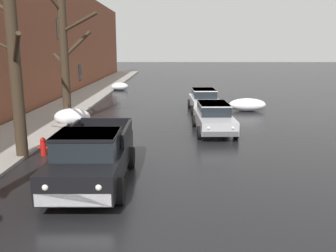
# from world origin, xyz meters

# --- Properties ---
(left_sidewalk_slab) EXTENTS (3.33, 80.00, 0.13)m
(left_sidewalk_slab) POSITION_xyz_m (-6.90, 18.00, 0.06)
(left_sidewalk_slab) COLOR gray
(left_sidewalk_slab) RESTS_ON ground
(brick_townhouse_facade) EXTENTS (0.63, 80.00, 9.56)m
(brick_townhouse_facade) POSITION_xyz_m (-9.07, 18.01, 4.78)
(brick_townhouse_facade) COLOR brown
(brick_townhouse_facade) RESTS_ON ground
(snow_bank_near_corner_left) EXTENTS (1.64, 1.24, 0.75)m
(snow_bank_near_corner_left) POSITION_xyz_m (-4.69, 31.48, 0.36)
(snow_bank_near_corner_left) COLOR white
(snow_bank_near_corner_left) RESTS_ON ground
(snow_bank_along_left_kerb) EXTENTS (2.39, 1.37, 0.82)m
(snow_bank_along_left_kerb) POSITION_xyz_m (5.16, 19.87, 0.40)
(snow_bank_along_left_kerb) COLOR white
(snow_bank_along_left_kerb) RESTS_ON ground
(snow_bank_mid_block_left) EXTENTS (1.92, 1.10, 0.89)m
(snow_bank_mid_block_left) POSITION_xyz_m (-5.13, 15.40, 0.42)
(snow_bank_mid_block_left) COLOR white
(snow_bank_mid_block_left) RESTS_ON ground
(bare_tree_second_along_sidewalk) EXTENTS (2.73, 3.53, 6.35)m
(bare_tree_second_along_sidewalk) POSITION_xyz_m (-5.42, 9.40, 3.33)
(bare_tree_second_along_sidewalk) COLOR #382B1E
(bare_tree_second_along_sidewalk) RESTS_ON ground
(bare_tree_mid_block) EXTENTS (3.00, 3.37, 7.42)m
(bare_tree_mid_block) POSITION_xyz_m (-5.34, 15.64, 3.67)
(bare_tree_mid_block) COLOR #382B1E
(bare_tree_mid_block) RESTS_ON ground
(pickup_truck_black_approaching_near_lane) EXTENTS (2.22, 5.12, 1.76)m
(pickup_truck_black_approaching_near_lane) POSITION_xyz_m (-2.16, 6.67, 0.88)
(pickup_truck_black_approaching_near_lane) COLOR black
(pickup_truck_black_approaching_near_lane) RESTS_ON ground
(sedan_silver_parked_kerbside_close) EXTENTS (1.91, 4.40, 1.42)m
(sedan_silver_parked_kerbside_close) POSITION_xyz_m (2.26, 13.76, 0.75)
(sedan_silver_parked_kerbside_close) COLOR #B7B7BC
(sedan_silver_parked_kerbside_close) RESTS_ON ground
(sedan_white_parked_kerbside_mid) EXTENTS (1.97, 4.24, 1.42)m
(sedan_white_parked_kerbside_mid) POSITION_xyz_m (2.33, 19.77, 0.75)
(sedan_white_parked_kerbside_mid) COLOR silver
(sedan_white_parked_kerbside_mid) RESTS_ON ground
(fire_hydrant) EXTENTS (0.42, 0.22, 0.71)m
(fire_hydrant) POSITION_xyz_m (-4.71, 9.74, 0.36)
(fire_hydrant) COLOR red
(fire_hydrant) RESTS_ON ground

